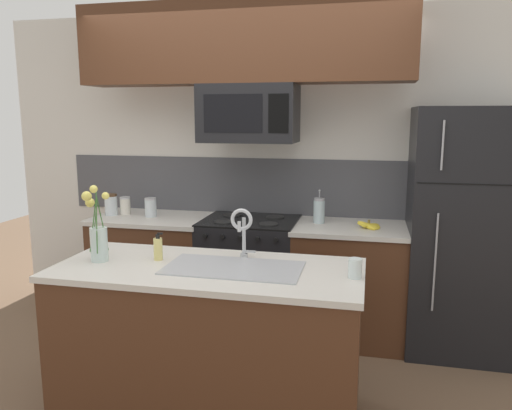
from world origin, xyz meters
name	(u,v)px	position (x,y,z in m)	size (l,w,h in m)	color
ground_plane	(218,382)	(0.00, 0.00, 0.00)	(10.00, 10.00, 0.00)	brown
rear_partition	(294,169)	(0.30, 1.28, 1.30)	(5.20, 0.10, 2.60)	silver
splash_band	(259,186)	(0.00, 1.22, 1.15)	(3.47, 0.01, 0.48)	#4C4C51
back_counter_left	(154,268)	(-0.85, 0.90, 0.46)	(0.96, 0.65, 0.91)	#4C2B19
back_counter_right	(349,282)	(0.80, 0.90, 0.46)	(0.87, 0.65, 0.91)	#4C2B19
stove_range	(250,274)	(0.00, 0.90, 0.46)	(0.76, 0.64, 0.93)	black
microwave	(249,114)	(0.00, 0.88, 1.76)	(0.74, 0.40, 0.44)	black
upper_cabinet_band	(242,43)	(-0.04, 0.85, 2.28)	(2.54, 0.34, 0.60)	#4C2B19
refrigerator	(465,232)	(1.63, 0.92, 0.90)	(0.81, 0.74, 1.81)	black
storage_jar_tall	(111,205)	(-1.21, 0.88, 1.00)	(0.11, 0.11, 0.18)	silver
storage_jar_medium	(125,206)	(-1.11, 0.93, 0.99)	(0.09, 0.09, 0.15)	silver
storage_jar_short	(151,207)	(-0.85, 0.89, 0.99)	(0.10, 0.10, 0.16)	silver
banana_bunch	(369,226)	(0.94, 0.84, 0.93)	(0.19, 0.16, 0.08)	yellow
french_press	(319,210)	(0.55, 0.96, 1.01)	(0.09, 0.09, 0.27)	silver
island_counter	(209,342)	(0.06, -0.35, 0.46)	(1.73, 0.76, 0.91)	#4C2B19
kitchen_sink	(233,280)	(0.21, -0.35, 0.84)	(0.76, 0.40, 0.16)	#ADAFB5
sink_faucet	(242,226)	(0.21, -0.15, 1.11)	(0.14, 0.14, 0.31)	#B7BABF
dish_soap_bottle	(158,249)	(-0.27, -0.28, 0.98)	(0.06, 0.05, 0.16)	#DBCC75
spare_glass	(355,268)	(0.87, -0.36, 0.96)	(0.07, 0.07, 0.10)	silver
flower_vase	(98,238)	(-0.60, -0.38, 1.05)	(0.16, 0.15, 0.46)	silver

